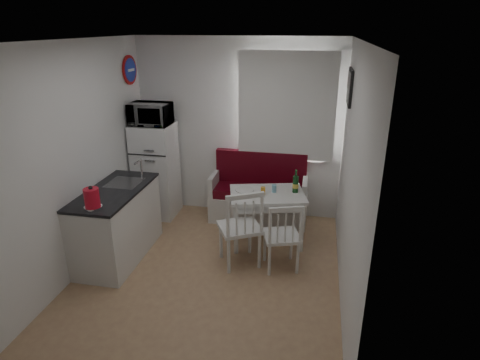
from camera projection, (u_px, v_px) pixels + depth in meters
The scene contains 22 objects.
floor at pixel (209, 272), 4.74m from camera, with size 3.00×3.50×0.02m, color #A57958.
ceiling at pixel (202, 40), 3.80m from camera, with size 3.00×3.50×0.02m, color white.
wall_back at pixel (238, 130), 5.87m from camera, with size 3.00×0.02×2.60m, color white.
wall_front at pixel (135, 256), 2.67m from camera, with size 3.00×0.02×2.60m, color white.
wall_left at pixel (78, 160), 4.54m from camera, with size 0.02×3.50×2.60m, color white.
wall_right at pixel (351, 179), 4.00m from camera, with size 0.02×3.50×2.60m, color white.
window at pixel (287, 110), 5.60m from camera, with size 1.22×0.06×1.47m, color silver.
curtain at pixel (287, 107), 5.52m from camera, with size 1.35×0.02×1.50m, color white.
kitchen_counter at pixel (118, 223), 4.94m from camera, with size 0.62×1.32×1.16m.
wall_sign at pixel (130, 70), 5.55m from camera, with size 0.40×0.40×0.03m, color #1C30A8.
picture_frame at pixel (349, 87), 4.74m from camera, with size 0.04×0.52×0.42m, color black.
bench at pixel (259, 198), 5.94m from camera, with size 1.41×0.54×1.01m.
dining_table at pixel (267, 199), 5.20m from camera, with size 1.08×0.87×0.71m.
chair_left at pixel (238, 221), 4.63m from camera, with size 0.62×0.63×0.54m.
chair_right at pixel (281, 230), 4.58m from camera, with size 0.51×0.50×0.47m.
fridge at pixel (156, 170), 5.98m from camera, with size 0.56×0.56×1.41m, color white.
microwave at pixel (150, 114), 5.62m from camera, with size 0.56×0.38×0.31m, color white.
kettle at pixel (92, 198), 4.23m from camera, with size 0.19×0.19×0.26m, color red.
wine_bottle at pixel (296, 181), 5.14m from camera, with size 0.08×0.08×0.31m, color #133E19, non-canonical shape.
drinking_glass_orange at pixel (263, 191), 5.11m from camera, with size 0.06×0.06×0.10m, color gold.
drinking_glass_blue at pixel (274, 189), 5.18m from camera, with size 0.06×0.06×0.10m, color #7DB9D5.
plate at pixel (245, 190), 5.24m from camera, with size 0.24×0.24×0.02m, color white.
Camera 1 is at (1.14, -3.87, 2.74)m, focal length 30.00 mm.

